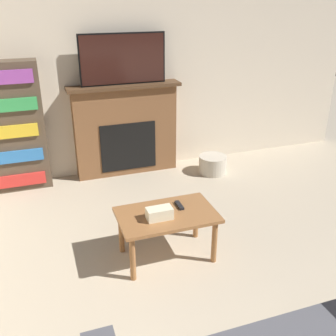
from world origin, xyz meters
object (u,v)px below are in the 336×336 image
(fireplace, at_px, (126,129))
(coffee_table, at_px, (167,220))
(bookshelf, at_px, (14,128))
(storage_basket, at_px, (213,164))
(tv, at_px, (123,59))

(fireplace, distance_m, coffee_table, 1.96)
(bookshelf, bearing_deg, storage_basket, -9.22)
(bookshelf, xyz_separation_m, storage_basket, (2.40, -0.39, -0.65))
(fireplace, bearing_deg, bookshelf, -178.99)
(coffee_table, distance_m, bookshelf, 2.31)
(coffee_table, relative_size, storage_basket, 2.34)
(coffee_table, bearing_deg, tv, 86.82)
(bookshelf, bearing_deg, fireplace, 1.01)
(fireplace, xyz_separation_m, storage_basket, (1.07, -0.41, -0.48))
(fireplace, distance_m, tv, 0.89)
(coffee_table, height_order, storage_basket, coffee_table)
(fireplace, distance_m, storage_basket, 1.24)
(tv, relative_size, coffee_table, 1.22)
(tv, distance_m, storage_basket, 1.78)
(coffee_table, height_order, bookshelf, bookshelf)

